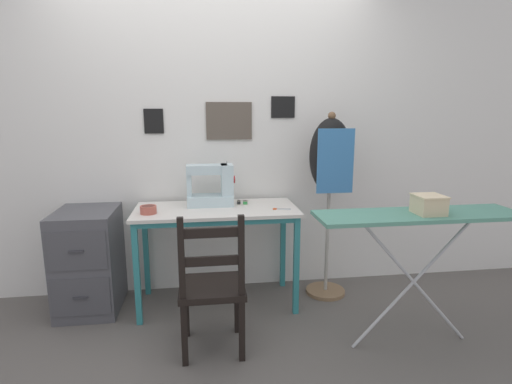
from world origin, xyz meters
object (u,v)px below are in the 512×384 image
object	(u,v)px
thread_spool_near_machine	(239,202)
thread_spool_mid_table	(245,203)
scissors	(279,209)
fabric_bowl	(148,210)
wooden_chair	(212,288)
dress_form	(330,165)
sewing_machine	(213,186)
filing_cabinet	(89,260)
ironing_board	(419,221)
storage_box	(429,204)

from	to	relation	value
thread_spool_near_machine	thread_spool_mid_table	distance (m)	0.05
thread_spool_near_machine	scissors	bearing A→B (deg)	-35.26
fabric_bowl	thread_spool_mid_table	bearing A→B (deg)	14.49
scissors	wooden_chair	size ratio (longest dim) A/B	0.15
dress_form	sewing_machine	bearing A→B (deg)	177.30
fabric_bowl	wooden_chair	size ratio (longest dim) A/B	0.13
wooden_chair	dress_form	bearing A→B (deg)	35.57
thread_spool_near_machine	dress_form	xyz separation A→B (m)	(0.71, -0.04, 0.28)
sewing_machine	scissors	xyz separation A→B (m)	(0.48, -0.20, -0.15)
scissors	filing_cabinet	world-z (taller)	scissors
sewing_machine	dress_form	distance (m)	0.92
sewing_machine	dress_form	xyz separation A→B (m)	(0.91, -0.04, 0.15)
scissors	wooden_chair	world-z (taller)	wooden_chair
fabric_bowl	scissors	distance (m)	0.94
sewing_machine	fabric_bowl	size ratio (longest dim) A/B	3.20
thread_spool_mid_table	wooden_chair	distance (m)	0.85
thread_spool_mid_table	wooden_chair	size ratio (longest dim) A/B	0.05
wooden_chair	ironing_board	bearing A→B (deg)	-4.27
fabric_bowl	thread_spool_near_machine	bearing A→B (deg)	16.25
sewing_machine	filing_cabinet	xyz separation A→B (m)	(-0.94, -0.03, -0.54)
filing_cabinet	ironing_board	bearing A→B (deg)	-19.84
thread_spool_mid_table	filing_cabinet	size ratio (longest dim) A/B	0.06
scissors	thread_spool_mid_table	distance (m)	0.30
sewing_machine	scissors	bearing A→B (deg)	-22.63
wooden_chair	storage_box	world-z (taller)	storage_box
filing_cabinet	sewing_machine	bearing A→B (deg)	2.12
storage_box	wooden_chair	bearing A→B (deg)	174.79
filing_cabinet	wooden_chair	bearing A→B (deg)	-37.37
scissors	filing_cabinet	xyz separation A→B (m)	(-1.42, 0.16, -0.39)
thread_spool_near_machine	fabric_bowl	bearing A→B (deg)	-163.75
fabric_bowl	filing_cabinet	distance (m)	0.65
thread_spool_mid_table	sewing_machine	bearing A→B (deg)	177.64
thread_spool_near_machine	storage_box	distance (m)	1.37
fabric_bowl	thread_spool_mid_table	size ratio (longest dim) A/B	2.67
ironing_board	storage_box	size ratio (longest dim) A/B	7.46
sewing_machine	wooden_chair	xyz separation A→B (m)	(-0.04, -0.72, -0.50)
fabric_bowl	scissors	size ratio (longest dim) A/B	0.85
fabric_bowl	wooden_chair	xyz separation A→B (m)	(0.43, -0.53, -0.38)
scissors	thread_spool_mid_table	xyz separation A→B (m)	(-0.23, 0.19, 0.01)
sewing_machine	thread_spool_mid_table	bearing A→B (deg)	-2.36
thread_spool_mid_table	storage_box	bearing A→B (deg)	-39.13
filing_cabinet	ironing_board	world-z (taller)	ironing_board
thread_spool_near_machine	filing_cabinet	size ratio (longest dim) A/B	0.05
thread_spool_near_machine	storage_box	size ratio (longest dim) A/B	0.21
thread_spool_near_machine	dress_form	size ratio (longest dim) A/B	0.02
fabric_bowl	scissors	world-z (taller)	fabric_bowl
sewing_machine	thread_spool_near_machine	bearing A→B (deg)	-0.26
thread_spool_mid_table	dress_form	distance (m)	0.72
sewing_machine	fabric_bowl	bearing A→B (deg)	-157.41
fabric_bowl	ironing_board	bearing A→B (deg)	-20.21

